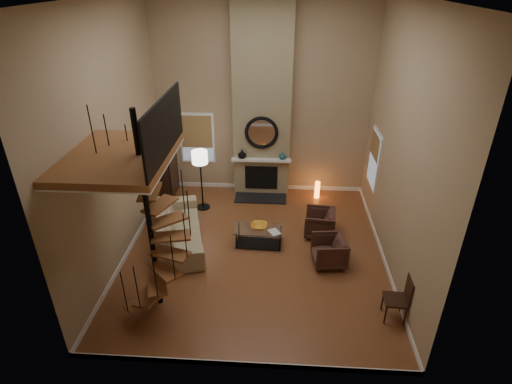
# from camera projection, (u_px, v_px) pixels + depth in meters

# --- Properties ---
(ground) EXTENTS (6.00, 6.50, 0.01)m
(ground) POSITION_uv_depth(u_px,v_px,m) (255.00, 252.00, 9.77)
(ground) COLOR #94572F
(ground) RESTS_ON ground
(back_wall) EXTENTS (6.00, 0.02, 5.50)m
(back_wall) POSITION_uv_depth(u_px,v_px,m) (262.00, 100.00, 11.31)
(back_wall) COLOR tan
(back_wall) RESTS_ON ground
(front_wall) EXTENTS (6.00, 0.02, 5.50)m
(front_wall) POSITION_uv_depth(u_px,v_px,m) (239.00, 232.00, 5.61)
(front_wall) COLOR tan
(front_wall) RESTS_ON ground
(left_wall) EXTENTS (0.02, 6.50, 5.50)m
(left_wall) POSITION_uv_depth(u_px,v_px,m) (113.00, 141.00, 8.63)
(left_wall) COLOR tan
(left_wall) RESTS_ON ground
(right_wall) EXTENTS (0.02, 6.50, 5.50)m
(right_wall) POSITION_uv_depth(u_px,v_px,m) (402.00, 147.00, 8.30)
(right_wall) COLOR tan
(right_wall) RESTS_ON ground
(baseboard_back) EXTENTS (6.00, 0.02, 0.12)m
(baseboard_back) POSITION_uv_depth(u_px,v_px,m) (262.00, 186.00, 12.59)
(baseboard_back) COLOR white
(baseboard_back) RESTS_ON ground
(baseboard_front) EXTENTS (6.00, 0.02, 0.12)m
(baseboard_front) POSITION_uv_depth(u_px,v_px,m) (243.00, 364.00, 6.90)
(baseboard_front) COLOR white
(baseboard_front) RESTS_ON ground
(baseboard_left) EXTENTS (0.02, 6.50, 0.12)m
(baseboard_left) POSITION_uv_depth(u_px,v_px,m) (132.00, 245.00, 9.91)
(baseboard_left) COLOR white
(baseboard_left) RESTS_ON ground
(baseboard_right) EXTENTS (0.02, 6.50, 0.12)m
(baseboard_right) POSITION_uv_depth(u_px,v_px,m) (382.00, 254.00, 9.58)
(baseboard_right) COLOR white
(baseboard_right) RESTS_ON ground
(chimney_breast) EXTENTS (1.60, 0.38, 5.50)m
(chimney_breast) POSITION_uv_depth(u_px,v_px,m) (262.00, 102.00, 11.15)
(chimney_breast) COLOR #8A7D5A
(chimney_breast) RESTS_ON ground
(hearth) EXTENTS (1.50, 0.60, 0.04)m
(hearth) POSITION_uv_depth(u_px,v_px,m) (261.00, 198.00, 12.02)
(hearth) COLOR black
(hearth) RESTS_ON ground
(firebox) EXTENTS (0.95, 0.02, 0.72)m
(firebox) POSITION_uv_depth(u_px,v_px,m) (261.00, 178.00, 12.02)
(firebox) COLOR black
(firebox) RESTS_ON chimney_breast
(mantel) EXTENTS (1.70, 0.18, 0.06)m
(mantel) POSITION_uv_depth(u_px,v_px,m) (261.00, 160.00, 11.66)
(mantel) COLOR white
(mantel) RESTS_ON chimney_breast
(mirror_frame) EXTENTS (0.94, 0.10, 0.94)m
(mirror_frame) POSITION_uv_depth(u_px,v_px,m) (261.00, 133.00, 11.33)
(mirror_frame) COLOR black
(mirror_frame) RESTS_ON chimney_breast
(mirror_disc) EXTENTS (0.80, 0.01, 0.80)m
(mirror_disc) POSITION_uv_depth(u_px,v_px,m) (262.00, 133.00, 11.34)
(mirror_disc) COLOR white
(mirror_disc) RESTS_ON chimney_breast
(vase_left) EXTENTS (0.24, 0.24, 0.25)m
(vase_left) POSITION_uv_depth(u_px,v_px,m) (242.00, 154.00, 11.66)
(vase_left) COLOR black
(vase_left) RESTS_ON mantel
(vase_right) EXTENTS (0.20, 0.20, 0.21)m
(vase_right) POSITION_uv_depth(u_px,v_px,m) (282.00, 156.00, 11.60)
(vase_right) COLOR #174D52
(vase_right) RESTS_ON mantel
(window_back) EXTENTS (1.02, 0.06, 1.52)m
(window_back) POSITION_uv_depth(u_px,v_px,m) (197.00, 137.00, 11.93)
(window_back) COLOR white
(window_back) RESTS_ON back_wall
(window_right) EXTENTS (0.06, 1.02, 1.52)m
(window_right) POSITION_uv_depth(u_px,v_px,m) (374.00, 158.00, 10.59)
(window_right) COLOR white
(window_right) RESTS_ON right_wall
(entry_door) EXTENTS (0.10, 1.05, 2.16)m
(entry_door) POSITION_uv_depth(u_px,v_px,m) (150.00, 175.00, 11.01)
(entry_door) COLOR white
(entry_door) RESTS_ON ground
(loft) EXTENTS (1.70, 2.20, 1.09)m
(loft) POSITION_uv_depth(u_px,v_px,m) (125.00, 154.00, 6.76)
(loft) COLOR brown
(loft) RESTS_ON left_wall
(spiral_stair) EXTENTS (1.47, 1.47, 4.06)m
(spiral_stair) POSITION_uv_depth(u_px,v_px,m) (151.00, 228.00, 7.45)
(spiral_stair) COLOR black
(spiral_stair) RESTS_ON ground
(hutch) EXTENTS (0.39, 0.84, 1.87)m
(hutch) POSITION_uv_depth(u_px,v_px,m) (167.00, 164.00, 11.90)
(hutch) COLOR black
(hutch) RESTS_ON ground
(sofa) EXTENTS (1.68, 2.81, 0.77)m
(sofa) POSITION_uv_depth(u_px,v_px,m) (178.00, 227.00, 9.97)
(sofa) COLOR tan
(sofa) RESTS_ON ground
(armchair_near) EXTENTS (0.83, 0.81, 0.68)m
(armchair_near) POSITION_uv_depth(u_px,v_px,m) (322.00, 223.00, 10.22)
(armchair_near) COLOR #492A21
(armchair_near) RESTS_ON ground
(armchair_far) EXTENTS (0.81, 0.80, 0.67)m
(armchair_far) POSITION_uv_depth(u_px,v_px,m) (332.00, 251.00, 9.20)
(armchair_far) COLOR #492A21
(armchair_far) RESTS_ON ground
(coffee_table) EXTENTS (1.22, 0.65, 0.45)m
(coffee_table) POSITION_uv_depth(u_px,v_px,m) (259.00, 235.00, 9.89)
(coffee_table) COLOR silver
(coffee_table) RESTS_ON ground
(bowl) EXTENTS (0.39, 0.39, 0.10)m
(bowl) POSITION_uv_depth(u_px,v_px,m) (259.00, 226.00, 9.83)
(bowl) COLOR gold
(bowl) RESTS_ON coffee_table
(book) EXTENTS (0.34, 0.37, 0.03)m
(book) POSITION_uv_depth(u_px,v_px,m) (273.00, 233.00, 9.65)
(book) COLOR gray
(book) RESTS_ON coffee_table
(floor_lamp) EXTENTS (0.43, 0.43, 1.75)m
(floor_lamp) POSITION_uv_depth(u_px,v_px,m) (200.00, 162.00, 10.91)
(floor_lamp) COLOR black
(floor_lamp) RESTS_ON ground
(accent_lamp) EXTENTS (0.15, 0.15, 0.52)m
(accent_lamp) POSITION_uv_depth(u_px,v_px,m) (317.00, 190.00, 11.98)
(accent_lamp) COLOR orange
(accent_lamp) RESTS_ON ground
(side_chair) EXTENTS (0.46, 0.44, 0.94)m
(side_chair) POSITION_uv_depth(u_px,v_px,m) (401.00, 297.00, 7.66)
(side_chair) COLOR black
(side_chair) RESTS_ON ground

